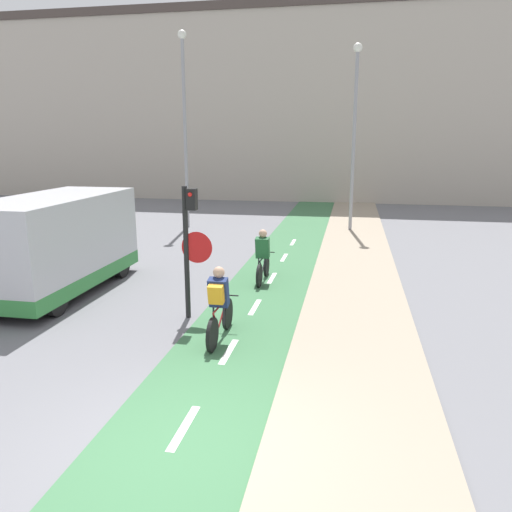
% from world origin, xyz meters
% --- Properties ---
extents(ground_plane, '(120.00, 120.00, 0.00)m').
position_xyz_m(ground_plane, '(0.00, 0.00, 0.00)').
color(ground_plane, slate).
extents(bike_lane, '(2.15, 60.00, 0.02)m').
position_xyz_m(bike_lane, '(0.00, 0.01, 0.01)').
color(bike_lane, '#3D7047').
rests_on(bike_lane, ground_plane).
extents(sidewalk_strip, '(2.40, 60.00, 0.05)m').
position_xyz_m(sidewalk_strip, '(2.27, 0.00, 0.03)').
color(sidewalk_strip, gray).
rests_on(sidewalk_strip, ground_plane).
extents(building_row_background, '(60.00, 5.20, 11.61)m').
position_xyz_m(building_row_background, '(0.00, 27.88, 5.82)').
color(building_row_background, '#B2A899').
rests_on(building_row_background, ground_plane).
extents(traffic_light_pole, '(0.67, 0.25, 2.85)m').
position_xyz_m(traffic_light_pole, '(-1.22, 4.64, 1.78)').
color(traffic_light_pole, black).
rests_on(traffic_light_pole, ground_plane).
extents(street_lamp_far, '(0.36, 0.36, 8.09)m').
position_xyz_m(street_lamp_far, '(-4.96, 15.57, 4.84)').
color(street_lamp_far, gray).
rests_on(street_lamp_far, ground_plane).
extents(street_lamp_sidewalk, '(0.36, 0.36, 7.44)m').
position_xyz_m(street_lamp_sidewalk, '(2.07, 15.99, 4.50)').
color(street_lamp_sidewalk, gray).
rests_on(street_lamp_sidewalk, ground_plane).
extents(cyclist_near, '(0.46, 1.78, 1.47)m').
position_xyz_m(cyclist_near, '(-0.30, 3.51, 0.71)').
color(cyclist_near, black).
rests_on(cyclist_near, ground_plane).
extents(cyclist_far, '(0.46, 1.74, 1.45)m').
position_xyz_m(cyclist_far, '(-0.20, 7.65, 0.66)').
color(cyclist_far, black).
rests_on(cyclist_far, ground_plane).
extents(van, '(2.10, 4.95, 2.43)m').
position_xyz_m(van, '(-5.11, 5.78, 1.20)').
color(van, '#B7B7BC').
rests_on(van, ground_plane).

